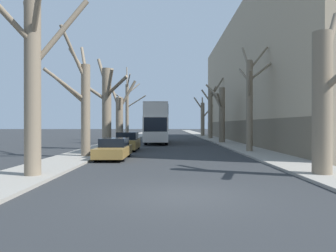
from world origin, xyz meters
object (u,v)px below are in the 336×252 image
object	(u,v)px
parked_car_0	(112,149)
street_tree_right_3	(209,111)
street_tree_left_4	(126,108)
street_tree_right_2	(219,113)
street_tree_left_2	(105,105)
double_decker_bus	(156,121)
street_tree_left_0	(31,79)
street_tree_left_1	(81,101)
street_tree_left_3	(118,117)
street_tree_right_0	(324,96)
parked_car_1	(126,142)
street_tree_right_4	(201,117)
street_tree_right_1	(248,99)

from	to	relation	value
parked_car_0	street_tree_right_3	bearing A→B (deg)	71.17
street_tree_left_4	street_tree_right_2	size ratio (longest dim) A/B	1.41
street_tree_left_2	street_tree_right_2	xyz separation A→B (m)	(10.91, 8.86, -0.33)
street_tree_left_4	double_decker_bus	world-z (taller)	street_tree_left_4
street_tree_right_2	street_tree_left_0	bearing A→B (deg)	-115.03
street_tree_left_1	street_tree_left_4	xyz separation A→B (m)	(0.12, 21.32, 0.61)
street_tree_left_1	double_decker_bus	distance (m)	17.01
street_tree_left_3	street_tree_right_0	bearing A→B (deg)	-63.22
parked_car_0	parked_car_1	world-z (taller)	parked_car_1
street_tree_right_3	parked_car_1	world-z (taller)	street_tree_right_3
street_tree_right_0	parked_car_0	size ratio (longest dim) A/B	1.49
double_decker_bus	street_tree_left_2	bearing A→B (deg)	-111.89
street_tree_left_0	parked_car_1	distance (m)	14.12
street_tree_left_2	street_tree_right_3	distance (m)	22.93
street_tree_left_3	street_tree_right_4	distance (m)	25.37
street_tree_right_1	parked_car_1	xyz separation A→B (m)	(-9.32, 1.89, -3.29)
street_tree_left_3	double_decker_bus	world-z (taller)	street_tree_left_3
street_tree_left_3	street_tree_right_1	bearing A→B (deg)	-44.14
street_tree_right_2	parked_car_0	world-z (taller)	street_tree_right_2
parked_car_1	double_decker_bus	bearing A→B (deg)	79.08
street_tree_left_4	street_tree_left_2	bearing A→B (deg)	-89.73
parked_car_1	street_tree_left_2	bearing A→B (deg)	152.49
street_tree_right_2	parked_car_1	size ratio (longest dim) A/B	1.57
street_tree_right_1	double_decker_bus	size ratio (longest dim) A/B	0.73
street_tree_left_2	double_decker_bus	world-z (taller)	street_tree_left_2
street_tree_left_2	street_tree_right_2	distance (m)	14.06
street_tree_right_2	parked_car_1	xyz separation A→B (m)	(-9.07, -9.82, -2.69)
street_tree_right_0	parked_car_0	xyz separation A→B (m)	(-9.40, 6.90, -2.54)
street_tree_left_2	parked_car_0	world-z (taller)	street_tree_left_2
street_tree_left_3	street_tree_left_4	xyz separation A→B (m)	(0.02, 6.43, 1.30)
street_tree_left_1	double_decker_bus	size ratio (longest dim) A/B	0.70
street_tree_right_1	parked_car_1	bearing A→B (deg)	168.55
parked_car_1	street_tree_right_3	bearing A→B (deg)	65.92
street_tree_left_2	street_tree_left_0	bearing A→B (deg)	-90.19
parked_car_0	street_tree_right_0	bearing A→B (deg)	-36.30
street_tree_left_0	street_tree_left_2	distance (m)	14.61
street_tree_left_2	street_tree_right_2	world-z (taller)	street_tree_left_2
street_tree_right_1	parked_car_0	bearing A→B (deg)	-153.68
double_decker_bus	street_tree_right_0	bearing A→B (deg)	-72.99
street_tree_left_4	street_tree_right_1	distance (m)	20.67
parked_car_0	street_tree_left_1	bearing A→B (deg)	162.40
street_tree_left_2	street_tree_right_3	size ratio (longest dim) A/B	0.89
street_tree_left_2	street_tree_left_4	bearing A→B (deg)	90.27
street_tree_left_0	parked_car_0	size ratio (longest dim) A/B	1.59
double_decker_bus	parked_car_1	xyz separation A→B (m)	(-2.05, -10.61, -1.75)
street_tree_left_0	street_tree_left_3	xyz separation A→B (m)	(-0.04, 22.68, -0.93)
street_tree_right_0	street_tree_right_2	size ratio (longest dim) A/B	0.99
street_tree_left_1	street_tree_left_3	bearing A→B (deg)	89.62
street_tree_right_2	parked_car_1	distance (m)	13.63
street_tree_right_3	street_tree_right_4	xyz separation A→B (m)	(0.04, 10.77, -0.63)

